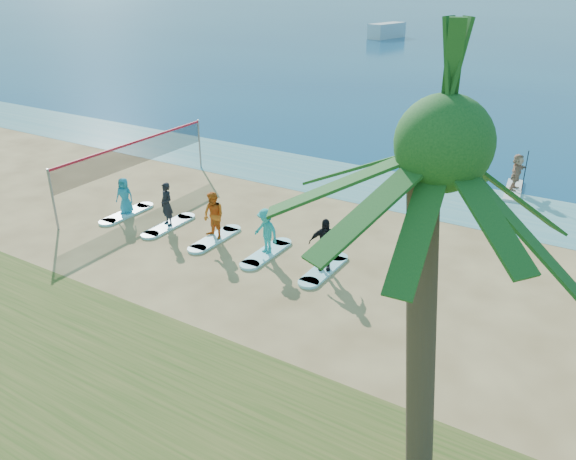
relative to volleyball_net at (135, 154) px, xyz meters
The scene contains 17 objects.
ground 8.97m from the volleyball_net, 26.19° to the right, with size 600.00×600.00×0.00m, color tan.
shallow_water 10.46m from the volleyball_net, 40.13° to the left, with size 600.00×600.00×0.00m, color teal.
volleyball_net is the anchor object (origin of this frame).
palm_tree 18.87m from the volleyball_net, 28.43° to the right, with size 5.60×5.60×8.03m.
paddleboard 17.30m from the volleyball_net, 32.75° to the left, with size 0.70×3.00×0.12m, color silver.
paddleboarder 17.23m from the volleyball_net, 32.75° to the left, with size 1.54×0.49×1.66m, color tan.
boat_offshore_a 72.73m from the volleyball_net, 103.70° to the left, with size 2.44×7.24×2.23m, color silver.
surfboard_0 3.03m from the volleyball_net, 57.37° to the right, with size 0.70×2.20×0.09m, color #A4F6FF.
student_0 2.62m from the volleyball_net, 57.37° to the right, with size 0.74×0.48×1.51m, color teal.
surfboard_1 4.54m from the volleyball_net, 29.10° to the right, with size 0.70×2.20×0.09m, color #A4F6FF.
student_1 4.25m from the volleyball_net, 29.10° to the right, with size 0.63×0.42×1.74m, color black.
surfboard_2 6.56m from the volleyball_net, 18.70° to the right, with size 0.70×2.20×0.09m, color #A4F6FF.
student_2 6.35m from the volleyball_net, 18.70° to the right, with size 0.87×0.68×1.80m, color #D45D16.
surfboard_3 8.73m from the volleyball_net, 13.67° to the right, with size 0.70×2.20×0.09m, color #A4F6FF.
student_3 8.59m from the volleyball_net, 13.67° to the right, with size 1.08×0.62×1.66m, color teal.
surfboard_4 10.97m from the volleyball_net, 10.75° to the right, with size 0.70×2.20×0.09m, color #A4F6FF.
student_4 10.85m from the volleyball_net, 10.75° to the right, with size 1.07×0.44×1.82m, color black.
Camera 1 is at (10.46, -13.00, 9.13)m, focal length 35.00 mm.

